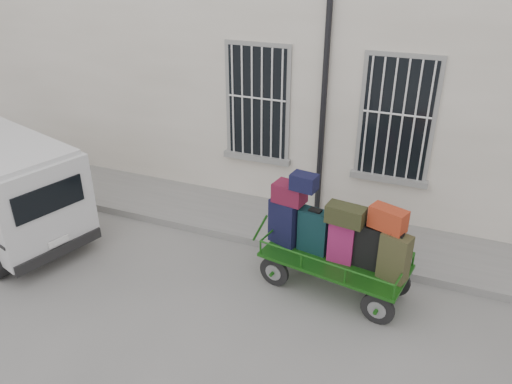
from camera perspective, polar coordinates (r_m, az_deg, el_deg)
name	(u,v)px	position (r m, az deg, el deg)	size (l,w,h in m)	color
ground	(213,285)	(8.48, -4.93, -10.56)	(80.00, 80.00, 0.00)	slate
building	(315,44)	(12.07, 6.71, 16.49)	(24.00, 5.15, 6.00)	beige
sidewalk	(261,220)	(10.11, 0.63, -3.20)	(24.00, 1.70, 0.15)	slate
luggage_cart	(335,239)	(7.96, 8.99, -5.38)	(2.75, 1.40, 1.95)	black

